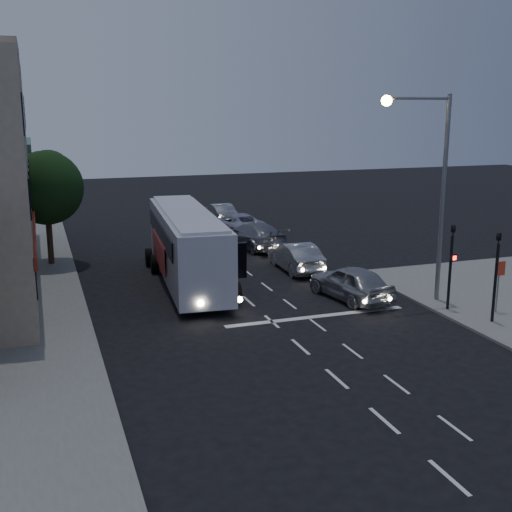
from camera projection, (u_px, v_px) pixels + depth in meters
name	position (u px, v px, depth m)	size (l,w,h in m)	color
ground	(290.00, 338.00, 24.38)	(120.00, 120.00, 0.00)	black
road_markings	(289.00, 309.00, 27.83)	(8.00, 30.55, 0.01)	silver
tour_bus	(187.00, 244.00, 31.64)	(3.42, 12.01, 3.64)	silver
car_suv	(351.00, 282.00, 29.13)	(1.88, 4.67, 1.59)	#A5A5A7
car_sedan_a	(296.00, 257.00, 34.31)	(1.62, 4.66, 1.54)	#A9A9A9
car_sedan_b	(253.00, 235.00, 39.85)	(2.24, 5.50, 1.60)	gray
car_sedan_c	(237.00, 223.00, 44.38)	(2.41, 5.23, 1.45)	#ACAABB
car_extra	(220.00, 213.00, 49.00)	(1.52, 4.35, 1.43)	#A5A5A7
traffic_signal_main	(451.00, 257.00, 26.97)	(0.25, 0.35, 4.10)	black
traffic_signal_side	(497.00, 266.00, 25.37)	(0.18, 0.15, 4.10)	black
regulatory_sign	(499.00, 278.00, 26.76)	(0.45, 0.12, 2.20)	slate
streetlight	(431.00, 175.00, 27.45)	(3.32, 0.44, 9.00)	slate
street_tree	(46.00, 185.00, 34.58)	(4.00, 4.00, 6.20)	black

